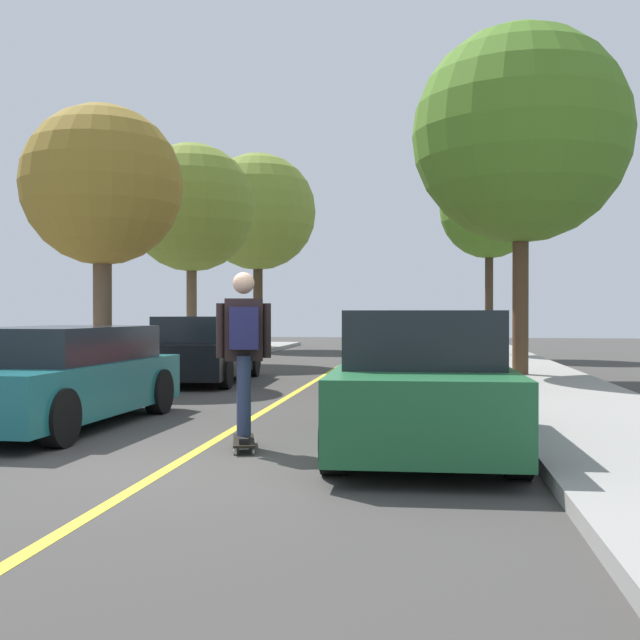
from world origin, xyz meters
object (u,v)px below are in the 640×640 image
Objects in this scene: street_tree_right_near at (489,210)px; skateboarder at (244,345)px; parked_car_right_nearest at (422,381)px; street_tree_left_near at (192,208)px; street_tree_right_nearest at (521,135)px; street_tree_left_far at (258,212)px; skateboard at (244,441)px; parked_car_left_nearest at (56,376)px; street_tree_left_nearest at (102,186)px; parked_car_right_near at (424,355)px; parked_car_left_near at (203,350)px.

skateboarder is at bearing -102.50° from street_tree_right_near.
street_tree_right_near is (2.04, 17.15, 4.08)m from parked_car_right_nearest.
street_tree_right_nearest is (8.72, -4.62, 0.78)m from street_tree_left_near.
street_tree_left_far is at bearing 106.82° from parked_car_right_nearest.
street_tree_right_nearest reaches higher than skateboarder.
street_tree_left_near is at bearing 109.40° from skateboard.
street_tree_left_nearest reaches higher than parked_car_left_nearest.
parked_car_left_nearest is at bearing -131.96° from parked_car_right_near.
parked_car_left_nearest is 4.73m from parked_car_right_nearest.
skateboard is (4.81, -22.52, -5.42)m from street_tree_left_far.
skateboard is at bearing -102.55° from street_tree_right_near.
parked_car_right_nearest is 0.72× the size of street_tree_right_near.
parked_car_left_nearest is 2.44× the size of skateboarder.
skateboarder is (4.82, -22.56, -4.40)m from street_tree_left_far.
street_tree_left_nearest is at bearing 108.43° from parked_car_left_nearest.
parked_car_left_nearest is at bearing 154.06° from skateboarder.
skateboard is (2.78, -7.89, -0.59)m from parked_car_left_near.
street_tree_left_nearest is at bearing -90.00° from street_tree_left_far.
street_tree_right_near is (6.69, 9.68, 4.12)m from parked_car_left_near.
parked_car_right_near is 6.78m from skateboard.
street_tree_right_near reaches higher than skateboarder.
street_tree_left_nearest is at bearing -130.71° from street_tree_right_near.
street_tree_left_nearest is at bearing 133.59° from parked_car_right_nearest.
street_tree_left_nearest is at bearing -167.57° from parked_car_left_near.
parked_car_right_nearest is at bearing -96.77° from street_tree_right_near.
street_tree_left_near reaches higher than parked_car_right_near.
parked_car_right_near is (0.00, 6.07, -0.04)m from parked_car_right_nearest.
street_tree_left_nearest is at bearing -169.59° from street_tree_right_nearest.
skateboarder is (-3.90, -17.60, -3.69)m from street_tree_right_near.
street_tree_right_nearest reaches higher than street_tree_right_near.
parked_car_left_near is 7.21m from street_tree_left_near.
street_tree_left_far reaches higher than skateboarder.
skateboarder is at bearing -57.18° from street_tree_left_nearest.
parked_car_left_near reaches higher than parked_car_right_near.
parked_car_right_near is 12.00m from street_tree_right_near.
parked_car_left_near is 8.80m from parked_car_right_nearest.
skateboarder is (2.78, -1.35, 0.47)m from parked_car_left_nearest.
street_tree_left_near is (-6.68, 13.24, 3.77)m from parked_car_right_nearest.
street_tree_right_near is (8.72, -4.95, -0.72)m from street_tree_left_far.
parked_car_right_nearest is 2.02m from skateboard.
parked_car_right_nearest is (4.65, -0.90, 0.07)m from parked_car_left_nearest.
parked_car_left_nearest is at bearing -84.51° from street_tree_left_far.
parked_car_right_near is at bearing -8.08° from street_tree_left_nearest.
street_tree_left_nearest is at bearing 122.82° from skateboarder.
street_tree_right_nearest is 1.19× the size of street_tree_right_near.
parked_car_left_near is at bearing -170.21° from street_tree_right_nearest.
parked_car_left_near is 2.49× the size of skateboarder.
parked_car_right_nearest is at bearing -90.01° from parked_car_right_near.
street_tree_left_nearest is 6.23m from street_tree_left_near.
parked_car_right_near is 0.72× the size of street_tree_right_near.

